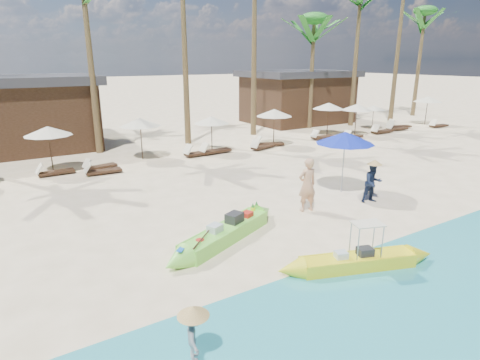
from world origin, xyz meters
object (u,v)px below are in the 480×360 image
green_canoe (226,233)px  tourist (307,185)px  blue_umbrella (345,138)px  yellow_canoe (357,261)px

green_canoe → tourist: size_ratio=2.74×
blue_umbrella → green_canoe: bearing=-167.0°
green_canoe → yellow_canoe: bearing=-81.5°
green_canoe → yellow_canoe: 3.87m
yellow_canoe → blue_umbrella: 6.67m
yellow_canoe → tourist: 4.27m
green_canoe → tourist: 3.78m
tourist → yellow_canoe: bearing=74.9°
green_canoe → blue_umbrella: blue_umbrella is taller
blue_umbrella → yellow_canoe: bearing=-131.8°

